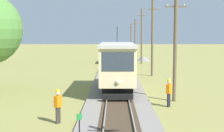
{
  "coord_description": "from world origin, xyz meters",
  "views": [
    {
      "loc": [
        -0.23,
        -9.9,
        4.64
      ],
      "look_at": [
        -0.41,
        17.98,
        1.93
      ],
      "focal_mm": 54.98,
      "sensor_mm": 36.0,
      "label": 1
    }
  ],
  "objects_px": {
    "second_worker": "(169,91)",
    "freight_car": "(116,53)",
    "trackside_signal_marker": "(79,125)",
    "utility_pole_distant": "(135,37)",
    "utility_pole_mid": "(152,37)",
    "red_tram": "(117,65)",
    "utility_pole_far": "(142,36)",
    "track_worker": "(58,105)",
    "utility_pole_near_tram": "(175,47)",
    "gravel_pile": "(143,58)",
    "utility_pole_horizon": "(131,38)"
  },
  "relations": [
    {
      "from": "gravel_pile",
      "to": "trackside_signal_marker",
      "type": "bearing_deg",
      "value": -98.54
    },
    {
      "from": "freight_car",
      "to": "utility_pole_mid",
      "type": "bearing_deg",
      "value": -75.64
    },
    {
      "from": "trackside_signal_marker",
      "to": "track_worker",
      "type": "height_order",
      "value": "track_worker"
    },
    {
      "from": "utility_pole_far",
      "to": "trackside_signal_marker",
      "type": "xyz_separation_m",
      "value": [
        -5.57,
        -36.69,
        -3.54
      ]
    },
    {
      "from": "utility_pole_distant",
      "to": "track_worker",
      "type": "distance_m",
      "value": 50.27
    },
    {
      "from": "utility_pole_mid",
      "to": "utility_pole_far",
      "type": "distance_m",
      "value": 14.44
    },
    {
      "from": "red_tram",
      "to": "utility_pole_distant",
      "type": "distance_m",
      "value": 41.01
    },
    {
      "from": "utility_pole_near_tram",
      "to": "track_worker",
      "type": "bearing_deg",
      "value": -140.61
    },
    {
      "from": "utility_pole_mid",
      "to": "track_worker",
      "type": "bearing_deg",
      "value": -109.64
    },
    {
      "from": "utility_pole_mid",
      "to": "utility_pole_far",
      "type": "xyz_separation_m",
      "value": [
        0.0,
        14.44,
        0.05
      ]
    },
    {
      "from": "freight_car",
      "to": "utility_pole_distant",
      "type": "height_order",
      "value": "utility_pole_distant"
    },
    {
      "from": "utility_pole_distant",
      "to": "utility_pole_horizon",
      "type": "distance_m",
      "value": 15.68
    },
    {
      "from": "freight_car",
      "to": "gravel_pile",
      "type": "height_order",
      "value": "freight_car"
    },
    {
      "from": "trackside_signal_marker",
      "to": "utility_pole_distant",
      "type": "bearing_deg",
      "value": 83.94
    },
    {
      "from": "utility_pole_far",
      "to": "gravel_pile",
      "type": "xyz_separation_m",
      "value": [
        0.69,
        4.98,
        -3.75
      ]
    },
    {
      "from": "red_tram",
      "to": "track_worker",
      "type": "distance_m",
      "value": 9.52
    },
    {
      "from": "utility_pole_horizon",
      "to": "second_worker",
      "type": "height_order",
      "value": "utility_pole_horizon"
    },
    {
      "from": "utility_pole_distant",
      "to": "gravel_pile",
      "type": "distance_m",
      "value": 11.34
    },
    {
      "from": "freight_car",
      "to": "utility_pole_distant",
      "type": "distance_m",
      "value": 15.89
    },
    {
      "from": "utility_pole_mid",
      "to": "track_worker",
      "type": "xyz_separation_m",
      "value": [
        -6.95,
        -19.47,
        -3.17
      ]
    },
    {
      "from": "utility_pole_horizon",
      "to": "utility_pole_mid",
      "type": "bearing_deg",
      "value": -90.0
    },
    {
      "from": "utility_pole_near_tram",
      "to": "utility_pole_mid",
      "type": "height_order",
      "value": "utility_pole_mid"
    },
    {
      "from": "utility_pole_mid",
      "to": "utility_pole_far",
      "type": "bearing_deg",
      "value": 90.0
    },
    {
      "from": "freight_car",
      "to": "utility_pole_mid",
      "type": "height_order",
      "value": "utility_pole_mid"
    },
    {
      "from": "utility_pole_mid",
      "to": "utility_pole_horizon",
      "type": "distance_m",
      "value": 45.93
    },
    {
      "from": "utility_pole_near_tram",
      "to": "trackside_signal_marker",
      "type": "distance_m",
      "value": 10.6
    },
    {
      "from": "utility_pole_near_tram",
      "to": "track_worker",
      "type": "distance_m",
      "value": 9.39
    },
    {
      "from": "utility_pole_horizon",
      "to": "trackside_signal_marker",
      "type": "relative_size",
      "value": 5.74
    },
    {
      "from": "utility_pole_near_tram",
      "to": "utility_pole_horizon",
      "type": "distance_m",
      "value": 59.69
    },
    {
      "from": "utility_pole_near_tram",
      "to": "utility_pole_mid",
      "type": "distance_m",
      "value": 13.77
    },
    {
      "from": "track_worker",
      "to": "second_worker",
      "type": "relative_size",
      "value": 1.0
    },
    {
      "from": "freight_car",
      "to": "utility_pole_mid",
      "type": "relative_size",
      "value": 0.64
    },
    {
      "from": "trackside_signal_marker",
      "to": "second_worker",
      "type": "bearing_deg",
      "value": 53.99
    },
    {
      "from": "utility_pole_horizon",
      "to": "trackside_signal_marker",
      "type": "distance_m",
      "value": 68.46
    },
    {
      "from": "freight_car",
      "to": "track_worker",
      "type": "height_order",
      "value": "freight_car"
    },
    {
      "from": "utility_pole_distant",
      "to": "utility_pole_horizon",
      "type": "relative_size",
      "value": 1.08
    },
    {
      "from": "second_worker",
      "to": "freight_car",
      "type": "bearing_deg",
      "value": 128.98
    },
    {
      "from": "utility_pole_mid",
      "to": "track_worker",
      "type": "height_order",
      "value": "utility_pole_mid"
    },
    {
      "from": "utility_pole_mid",
      "to": "trackside_signal_marker",
      "type": "distance_m",
      "value": 23.2
    },
    {
      "from": "utility_pole_far",
      "to": "track_worker",
      "type": "relative_size",
      "value": 4.6
    },
    {
      "from": "utility_pole_far",
      "to": "track_worker",
      "type": "bearing_deg",
      "value": -101.58
    },
    {
      "from": "utility_pole_near_tram",
      "to": "utility_pole_distant",
      "type": "xyz_separation_m",
      "value": [
        0.0,
        44.01,
        0.04
      ]
    },
    {
      "from": "utility_pole_distant",
      "to": "second_worker",
      "type": "relative_size",
      "value": 4.09
    },
    {
      "from": "utility_pole_mid",
      "to": "gravel_pile",
      "type": "relative_size",
      "value": 3.1
    },
    {
      "from": "utility_pole_mid",
      "to": "trackside_signal_marker",
      "type": "height_order",
      "value": "utility_pole_mid"
    },
    {
      "from": "utility_pole_near_tram",
      "to": "trackside_signal_marker",
      "type": "xyz_separation_m",
      "value": [
        -5.57,
        -8.49,
        -3.05
      ]
    },
    {
      "from": "utility_pole_horizon",
      "to": "track_worker",
      "type": "relative_size",
      "value": 3.8
    },
    {
      "from": "utility_pole_far",
      "to": "red_tram",
      "type": "bearing_deg",
      "value": -98.72
    },
    {
      "from": "utility_pole_mid",
      "to": "utility_pole_horizon",
      "type": "xyz_separation_m",
      "value": [
        0.0,
        45.92,
        -0.67
      ]
    },
    {
      "from": "freight_car",
      "to": "utility_pole_far",
      "type": "bearing_deg",
      "value": -8.04
    }
  ]
}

